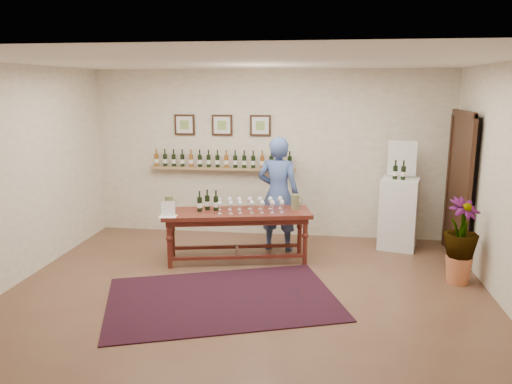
# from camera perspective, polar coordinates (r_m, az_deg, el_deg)

# --- Properties ---
(ground) EXTENTS (6.00, 6.00, 0.00)m
(ground) POSITION_cam_1_polar(r_m,az_deg,el_deg) (6.40, -0.97, -11.17)
(ground) COLOR brown
(ground) RESTS_ON ground
(room_shell) EXTENTS (6.00, 6.00, 6.00)m
(room_shell) POSITION_cam_1_polar(r_m,az_deg,el_deg) (7.90, 16.44, 1.29)
(room_shell) COLOR #EFEACB
(room_shell) RESTS_ON ground
(rug) EXTENTS (3.15, 2.59, 0.01)m
(rug) POSITION_cam_1_polar(r_m,az_deg,el_deg) (6.17, -3.89, -12.04)
(rug) COLOR #3F0F0B
(rug) RESTS_ON ground
(tasting_table) EXTENTS (2.21, 1.10, 0.75)m
(tasting_table) POSITION_cam_1_polar(r_m,az_deg,el_deg) (7.24, -2.18, -3.06)
(tasting_table) COLOR #4A1D12
(tasting_table) RESTS_ON ground
(table_glasses) EXTENTS (1.43, 0.61, 0.19)m
(table_glasses) POSITION_cam_1_polar(r_m,az_deg,el_deg) (7.19, -0.63, -1.46)
(table_glasses) COLOR silver
(table_glasses) RESTS_ON tasting_table
(table_bottles) EXTENTS (0.31, 0.24, 0.30)m
(table_bottles) POSITION_cam_1_polar(r_m,az_deg,el_deg) (7.26, -5.56, -0.95)
(table_bottles) COLOR black
(table_bottles) RESTS_ON tasting_table
(pitcher_left) EXTENTS (0.15, 0.15, 0.22)m
(pitcher_left) POSITION_cam_1_polar(r_m,az_deg,el_deg) (7.31, -9.90, -1.30)
(pitcher_left) COLOR #666A41
(pitcher_left) RESTS_ON tasting_table
(pitcher_right) EXTENTS (0.18, 0.18, 0.22)m
(pitcher_right) POSITION_cam_1_polar(r_m,az_deg,el_deg) (7.33, 4.50, -1.12)
(pitcher_right) COLOR #666A41
(pitcher_right) RESTS_ON tasting_table
(menu_card) EXTENTS (0.26, 0.20, 0.22)m
(menu_card) POSITION_cam_1_polar(r_m,az_deg,el_deg) (7.00, -10.01, -1.91)
(menu_card) COLOR silver
(menu_card) RESTS_ON tasting_table
(display_pedestal) EXTENTS (0.68, 0.68, 1.11)m
(display_pedestal) POSITION_cam_1_polar(r_m,az_deg,el_deg) (8.18, 16.00, -2.37)
(display_pedestal) COLOR white
(display_pedestal) RESTS_ON ground
(pedestal_bottles) EXTENTS (0.30, 0.15, 0.29)m
(pedestal_bottles) POSITION_cam_1_polar(r_m,az_deg,el_deg) (7.96, 16.06, 2.43)
(pedestal_bottles) COLOR black
(pedestal_bottles) RESTS_ON display_pedestal
(info_sign) EXTENTS (0.43, 0.13, 0.60)m
(info_sign) POSITION_cam_1_polar(r_m,az_deg,el_deg) (8.14, 16.36, 3.72)
(info_sign) COLOR silver
(info_sign) RESTS_ON display_pedestal
(potted_plant) EXTENTS (0.71, 0.71, 0.97)m
(potted_plant) POSITION_cam_1_polar(r_m,az_deg,el_deg) (6.96, 22.35, -5.21)
(potted_plant) COLOR #C86C42
(potted_plant) RESTS_ON ground
(person) EXTENTS (0.70, 0.52, 1.78)m
(person) POSITION_cam_1_polar(r_m,az_deg,el_deg) (7.71, 2.56, -0.23)
(person) COLOR #3B528C
(person) RESTS_ON ground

